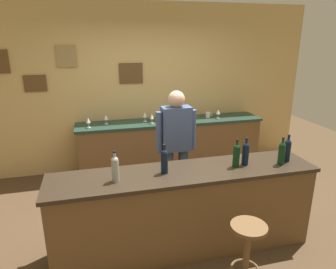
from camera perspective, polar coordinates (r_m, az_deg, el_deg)
ground_plane at (r=3.93m, az=1.16°, el=-16.78°), size 10.00×10.00×0.00m
back_wall at (r=5.29m, az=-4.89°, el=8.66°), size 6.00×0.09×2.80m
bar_counter at (r=3.36m, az=3.11°, el=-14.00°), size 2.79×0.60×0.92m
side_counter at (r=5.25m, az=0.54°, el=-2.09°), size 3.13×0.56×0.90m
bartender at (r=3.87m, az=1.52°, el=-1.80°), size 0.52×0.21×1.62m
bar_stool at (r=2.95m, az=14.62°, el=-19.72°), size 0.32×0.32×0.68m
wine_bottle_a at (r=2.92m, az=-9.90°, el=-6.20°), size 0.07×0.07×0.31m
wine_bottle_b at (r=3.04m, az=-0.68°, el=-4.90°), size 0.07×0.07×0.31m
wine_bottle_c at (r=3.27m, az=12.71°, el=-3.70°), size 0.07×0.07×0.31m
wine_bottle_d at (r=3.34m, az=14.35°, el=-3.35°), size 0.07×0.07×0.31m
wine_bottle_e at (r=3.47m, az=20.57°, el=-3.18°), size 0.07×0.07×0.31m
wine_bottle_f at (r=3.58m, az=21.50°, el=-2.64°), size 0.07×0.07×0.31m
wine_glass_a at (r=4.83m, az=-14.76°, el=2.51°), size 0.07×0.07×0.16m
wine_glass_b at (r=4.97m, az=-11.59°, el=3.15°), size 0.07×0.07×0.16m
wine_glass_c at (r=5.04m, az=-4.37°, el=3.64°), size 0.07×0.07×0.16m
wine_glass_d at (r=4.92m, az=-3.06°, el=3.34°), size 0.07×0.07×0.16m
wine_glass_e at (r=5.29m, az=9.40°, el=4.15°), size 0.07×0.07×0.16m
coffee_mug at (r=5.35m, az=7.54°, el=3.69°), size 0.12×0.08×0.09m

